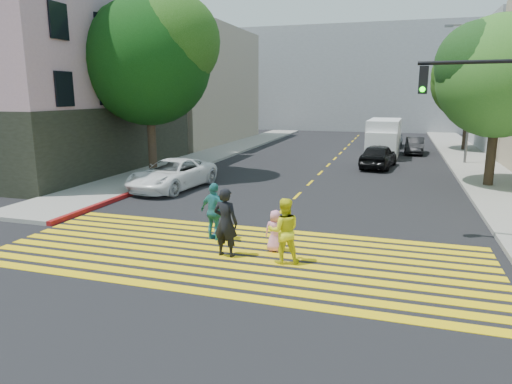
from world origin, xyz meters
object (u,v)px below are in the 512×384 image
at_px(white_van, 383,139).
at_px(pedestrian_woman, 284,231).
at_px(pedestrian_man, 226,222).
at_px(tree_right_near, 502,70).
at_px(pedestrian_extra, 214,212).
at_px(tree_right_far, 472,78).
at_px(tree_left, 150,55).
at_px(silver_car, 391,138).
at_px(white_sedan, 172,174).
at_px(dark_car_near, 378,156).
at_px(dark_car_parked, 415,146).
at_px(pedestrian_child, 275,231).

bearing_deg(white_van, pedestrian_woman, -92.15).
bearing_deg(pedestrian_man, tree_right_near, -118.11).
distance_m(pedestrian_woman, pedestrian_extra, 2.74).
bearing_deg(white_van, tree_right_far, 42.26).
xyz_separation_m(tree_right_near, tree_right_far, (0.71, 14.61, 0.13)).
height_order(tree_left, white_van, tree_left).
relative_size(pedestrian_extra, silver_car, 0.38).
bearing_deg(tree_left, white_van, 45.65).
height_order(white_sedan, dark_car_near, dark_car_near).
distance_m(pedestrian_man, silver_car, 28.89).
bearing_deg(pedestrian_extra, pedestrian_man, 142.81).
bearing_deg(pedestrian_woman, dark_car_parked, -118.62).
xyz_separation_m(pedestrian_man, pedestrian_child, (1.16, 0.77, -0.35)).
bearing_deg(silver_car, pedestrian_extra, 82.73).
bearing_deg(pedestrian_child, dark_car_parked, -102.26).
bearing_deg(tree_right_near, pedestrian_man, -124.70).
bearing_deg(silver_car, white_van, 88.82).
bearing_deg(silver_car, tree_right_far, 163.77).
height_order(dark_car_near, white_van, white_van).
bearing_deg(silver_car, pedestrian_woman, 87.94).
height_order(pedestrian_woman, silver_car, pedestrian_woman).
relative_size(pedestrian_man, silver_car, 0.41).
xyz_separation_m(pedestrian_woman, pedestrian_child, (-0.44, 0.78, -0.27)).
bearing_deg(dark_car_near, tree_left, 37.48).
bearing_deg(dark_car_near, dark_car_parked, -98.73).
relative_size(dark_car_near, silver_car, 0.92).
bearing_deg(dark_car_parked, tree_right_far, 38.90).
distance_m(pedestrian_man, pedestrian_extra, 1.50).
distance_m(tree_left, silver_car, 22.42).
bearing_deg(pedestrian_extra, white_sedan, -34.60).
relative_size(tree_right_near, pedestrian_man, 4.18).
xyz_separation_m(tree_right_near, pedestrian_child, (-7.30, -11.46, -4.74)).
bearing_deg(tree_left, silver_car, 57.46).
distance_m(pedestrian_extra, white_sedan, 7.89).
distance_m(tree_right_far, silver_car, 7.52).
bearing_deg(dark_car_near, tree_right_near, 147.48).
bearing_deg(tree_right_near, pedestrian_extra, -130.25).
bearing_deg(pedestrian_woman, tree_right_far, -125.31).
height_order(pedestrian_child, white_van, white_van).
height_order(tree_right_near, white_sedan, tree_right_near).
relative_size(dark_car_parked, white_van, 0.66).
xyz_separation_m(tree_right_near, pedestrian_extra, (-9.30, -10.98, -4.46)).
bearing_deg(tree_right_near, silver_car, 106.24).
relative_size(tree_right_far, pedestrian_woman, 4.70).
bearing_deg(tree_right_far, pedestrian_extra, -111.35).
bearing_deg(dark_car_parked, pedestrian_woman, -95.81).
distance_m(tree_right_near, white_van, 11.72).
bearing_deg(pedestrian_man, white_sedan, -47.28).
distance_m(tree_left, tree_right_near, 16.60).
height_order(tree_left, pedestrian_woman, tree_left).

